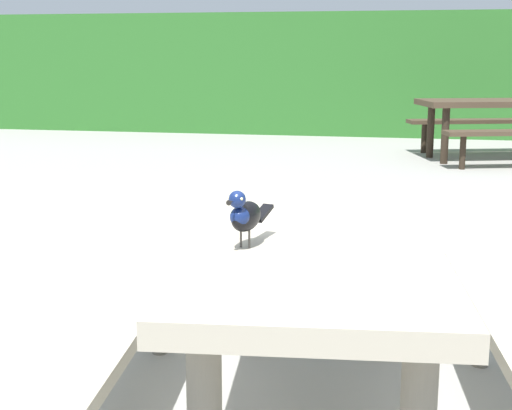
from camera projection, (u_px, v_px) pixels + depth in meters
name	position (u px, v px, depth m)	size (l,w,h in m)	color
hedge_wall	(386.00, 73.00, 12.19)	(28.00, 1.77, 1.93)	#2D6B28
picnic_table_foreground	(316.00, 282.00, 2.50)	(1.85, 1.87, 0.74)	#B2A893
bird_grackle	(245.00, 215.00, 2.21)	(0.11, 0.28, 0.18)	black
picnic_table_mid_left	(494.00, 115.00, 9.07)	(2.12, 2.10, 0.74)	#473828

